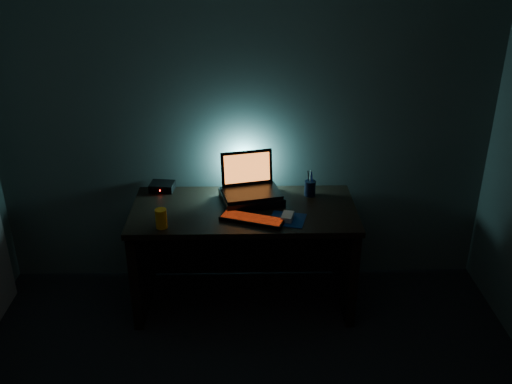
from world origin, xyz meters
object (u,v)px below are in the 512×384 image
pen_cup (310,188)px  juice_glass (161,219)px  router (162,187)px  laptop (250,182)px  mouse (288,217)px  keyboard (252,219)px

pen_cup → juice_glass: juice_glass is taller
juice_glass → pen_cup: bearing=24.5°
juice_glass → router: 0.56m
laptop → router: 0.64m
laptop → mouse: 0.41m
pen_cup → router: size_ratio=0.60×
mouse → pen_cup: 0.40m
mouse → pen_cup: size_ratio=1.05×
laptop → pen_cup: size_ratio=3.95×
mouse → laptop: bearing=141.8°
keyboard → pen_cup: size_ratio=3.95×
mouse → router: bearing=166.4°
mouse → juice_glass: juice_glass is taller
keyboard → router: (-0.63, 0.48, 0.02)m
keyboard → pen_cup: pen_cup is taller
keyboard → mouse: mouse is taller
pen_cup → juice_glass: bearing=-155.5°
router → laptop: bearing=-6.5°
keyboard → laptop: bearing=112.6°
mouse → router: size_ratio=0.63×
laptop → pen_cup: bearing=-7.8°
laptop → juice_glass: 0.69m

